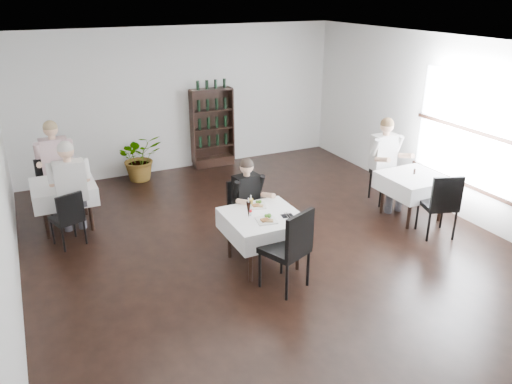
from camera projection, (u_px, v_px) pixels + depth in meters
room_shell at (283, 162)px, 6.80m from camera, size 9.00×9.00×9.00m
window_right at (469, 133)px, 8.19m from camera, size 0.06×2.30×1.85m
wine_shelf at (212, 129)px, 10.89m from camera, size 0.90×0.28×1.75m
main_table at (263, 224)px, 7.02m from camera, size 1.03×1.03×0.77m
left_table at (64, 191)px, 8.14m from camera, size 0.98×0.98×0.77m
right_table at (413, 184)px, 8.46m from camera, size 0.98×0.98×0.77m
potted_tree at (140, 157)px, 10.20m from camera, size 0.92×0.81×0.97m
main_chair_far at (243, 206)px, 7.78m from camera, size 0.46×0.47×0.96m
main_chair_near at (290, 245)px, 6.38m from camera, size 0.68×0.69×1.14m
left_chair_far at (54, 183)px, 8.59m from camera, size 0.57×0.58×1.02m
left_chair_near at (68, 216)px, 7.54m from camera, size 0.52×0.53×0.89m
right_chair_far at (386, 167)px, 9.18m from camera, size 0.61×0.61×1.12m
right_chair_near at (441, 202)px, 7.77m from camera, size 0.62×0.63×1.08m
diner_main at (249, 197)px, 7.46m from camera, size 0.56×0.58×1.40m
diner_left_far at (56, 161)px, 8.52m from camera, size 0.63×0.62×1.65m
diner_left_near at (70, 182)px, 7.63m from camera, size 0.61×0.61×1.62m
diner_right_far at (387, 156)px, 8.81m from camera, size 0.61×0.60×1.62m
plate_far at (258, 205)px, 7.22m from camera, size 0.31×0.31×0.08m
plate_near at (267, 220)px, 6.77m from camera, size 0.31×0.31×0.08m
pilsner_dark at (249, 210)px, 6.82m from camera, size 0.07×0.07×0.30m
pilsner_lager at (251, 207)px, 6.90m from camera, size 0.07×0.07×0.30m
coke_bottle at (250, 209)px, 6.91m from camera, size 0.06×0.06×0.23m
napkin_cutlery at (287, 216)px, 6.92m from camera, size 0.18×0.18×0.02m
pepper_mill at (414, 171)px, 8.45m from camera, size 0.05×0.05×0.09m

